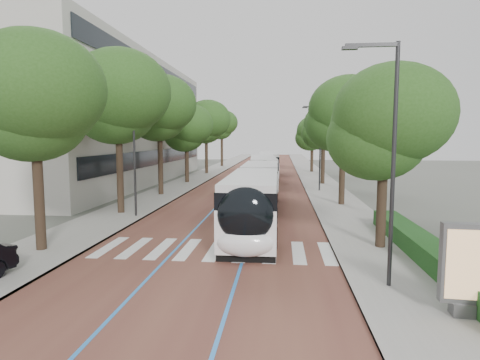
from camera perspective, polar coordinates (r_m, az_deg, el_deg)
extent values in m
plane|color=#51544C|center=(17.56, -4.77, -10.81)|extent=(160.00, 160.00, 0.00)
cube|color=#582D27|center=(56.83, 2.68, 0.83)|extent=(11.00, 140.00, 0.02)
cube|color=gray|center=(57.73, -4.77, 0.95)|extent=(4.00, 140.00, 0.12)
cube|color=gray|center=(56.91, 10.24, 0.80)|extent=(4.00, 140.00, 0.12)
cube|color=gray|center=(57.41, -2.91, 0.93)|extent=(0.20, 140.00, 0.14)
cube|color=gray|center=(56.80, 8.33, 0.82)|extent=(0.20, 140.00, 0.14)
cube|color=silver|center=(19.88, -18.12, -9.01)|extent=(0.55, 3.60, 0.01)
cube|color=silver|center=(19.42, -14.70, -9.27)|extent=(0.55, 3.60, 0.01)
cube|color=silver|center=(19.02, -11.13, -9.50)|extent=(0.55, 3.60, 0.01)
cube|color=silver|center=(18.71, -7.41, -9.71)|extent=(0.55, 3.60, 0.01)
cube|color=silver|center=(18.47, -3.57, -9.88)|extent=(0.55, 3.60, 0.01)
cube|color=silver|center=(18.31, 0.35, -10.00)|extent=(0.55, 3.60, 0.01)
cube|color=silver|center=(18.23, 4.32, -10.09)|extent=(0.55, 3.60, 0.01)
cube|color=silver|center=(18.25, 8.31, -10.12)|extent=(0.55, 3.60, 0.01)
cube|color=silver|center=(18.34, 12.28, -10.11)|extent=(0.55, 3.60, 0.01)
cube|color=#2A7BD3|center=(56.94, 1.07, 0.86)|extent=(0.12, 126.00, 0.01)
cube|color=#2A7BD3|center=(56.77, 4.29, 0.83)|extent=(0.12, 126.00, 0.01)
cube|color=beige|center=(49.99, -21.27, 7.76)|extent=(18.00, 40.00, 14.00)
cube|color=black|center=(46.60, -11.11, 3.29)|extent=(0.12, 38.00, 1.60)
cube|color=black|center=(46.57, -11.19, 7.23)|extent=(0.12, 38.00, 1.60)
cube|color=black|center=(46.75, -11.27, 11.15)|extent=(0.12, 38.00, 1.60)
cube|color=black|center=(47.13, -11.35, 14.78)|extent=(0.12, 38.00, 1.60)
cube|color=#174418|center=(18.14, 25.17, -9.11)|extent=(1.20, 14.00, 0.80)
cylinder|color=#28282A|center=(14.04, 20.97, 1.74)|extent=(0.14, 0.14, 8.00)
cube|color=#28282A|center=(14.14, 18.30, 17.76)|extent=(1.70, 0.12, 0.12)
cube|color=#28282A|center=(14.00, 15.35, 17.64)|extent=(0.50, 0.20, 0.10)
cylinder|color=#28282A|center=(38.71, 11.33, 4.43)|extent=(0.14, 0.14, 8.00)
cube|color=#28282A|center=(38.74, 10.25, 10.23)|extent=(1.70, 0.12, 0.12)
cube|color=#28282A|center=(38.69, 9.20, 10.13)|extent=(0.50, 0.20, 0.10)
cylinder|color=#28282A|center=(26.22, -14.80, 3.70)|extent=(0.14, 0.14, 8.00)
cylinder|color=black|center=(19.84, -26.67, -2.57)|extent=(0.44, 0.44, 4.67)
ellipsoid|color=#244B18|center=(19.71, -27.25, 9.75)|extent=(5.75, 5.75, 4.89)
cylinder|color=black|center=(27.76, -16.70, 0.73)|extent=(0.44, 0.44, 5.31)
ellipsoid|color=#244B18|center=(27.76, -17.00, 10.70)|extent=(6.46, 6.46, 5.49)
cylinder|color=black|center=(36.21, -11.24, 2.00)|extent=(0.44, 0.44, 5.28)
ellipsoid|color=#244B18|center=(36.21, -11.40, 9.60)|extent=(5.99, 5.99, 5.09)
cylinder|color=black|center=(45.87, -7.56, 2.24)|extent=(0.44, 0.44, 4.28)
ellipsoid|color=#244B18|center=(45.79, -7.63, 7.10)|extent=(5.53, 5.53, 4.70)
cylinder|color=black|center=(57.57, -4.79, 3.40)|extent=(0.44, 0.44, 5.08)
ellipsoid|color=#244B18|center=(57.55, -4.83, 8.00)|extent=(6.45, 6.45, 5.48)
cylinder|color=black|center=(72.35, -2.59, 3.96)|extent=(0.44, 0.44, 5.16)
ellipsoid|color=#244B18|center=(72.34, -2.61, 7.67)|extent=(5.22, 5.22, 4.44)
cylinder|color=black|center=(19.32, 19.47, -3.61)|extent=(0.44, 0.44, 3.93)
ellipsoid|color=#244B18|center=(19.08, 19.85, 7.03)|extent=(5.23, 5.23, 4.45)
cylinder|color=black|center=(30.98, 14.31, 0.72)|extent=(0.44, 0.44, 4.68)
ellipsoid|color=#244B18|center=(30.90, 14.51, 8.60)|extent=(5.84, 5.84, 4.96)
cylinder|color=black|center=(44.85, 11.70, 2.11)|extent=(0.44, 0.44, 4.33)
ellipsoid|color=#244B18|center=(44.77, 11.81, 7.14)|extent=(4.94, 4.94, 4.20)
cylinder|color=black|center=(60.77, 10.18, 2.95)|extent=(0.44, 0.44, 3.99)
ellipsoid|color=#244B18|center=(60.70, 10.24, 6.37)|extent=(5.24, 5.24, 4.45)
cylinder|color=black|center=(25.67, 2.55, -1.41)|extent=(2.31, 0.92, 2.30)
cube|color=white|center=(20.69, 1.82, -4.62)|extent=(2.56, 9.38, 1.82)
cube|color=black|center=(20.52, 1.83, -1.49)|extent=(2.60, 9.19, 0.97)
cube|color=silver|center=(20.44, 1.83, 0.29)|extent=(2.51, 9.19, 0.31)
cube|color=black|center=(20.92, 1.81, -7.55)|extent=(2.51, 9.00, 0.35)
cube|color=white|center=(30.02, 2.97, -1.33)|extent=(2.55, 7.76, 1.82)
cube|color=black|center=(29.90, 2.98, 0.84)|extent=(2.59, 7.60, 0.97)
cube|color=silver|center=(29.85, 2.99, 2.06)|extent=(2.50, 7.60, 0.31)
cube|color=black|center=(30.18, 2.96, -3.38)|extent=(2.50, 7.45, 0.35)
ellipsoid|color=black|center=(16.12, 0.79, -4.97)|extent=(2.36, 1.12, 2.28)
ellipsoid|color=white|center=(16.32, 0.77, -8.94)|extent=(2.36, 1.02, 1.14)
cylinder|color=black|center=(18.74, -2.13, -8.12)|extent=(0.31, 1.00, 1.00)
cylinder|color=black|center=(18.59, 4.87, -8.26)|extent=(0.31, 1.00, 1.00)
cylinder|color=black|center=(31.84, 1.06, -2.29)|extent=(0.31, 1.00, 1.00)
cylinder|color=black|center=(31.75, 5.14, -2.34)|extent=(0.31, 1.00, 1.00)
cylinder|color=black|center=(23.94, -0.43, -5.03)|extent=(0.31, 1.00, 1.00)
cylinder|color=black|center=(23.82, 5.01, -5.11)|extent=(0.31, 1.00, 1.00)
cube|color=white|center=(41.19, 3.27, 0.64)|extent=(3.29, 12.14, 1.82)
cube|color=black|center=(41.10, 3.28, 2.22)|extent=(3.32, 11.90, 0.97)
cube|color=silver|center=(41.06, 3.28, 3.11)|extent=(3.23, 11.90, 0.31)
cube|color=black|center=(41.30, 3.26, -0.86)|extent=(3.21, 11.66, 0.35)
ellipsoid|color=black|center=(35.29, 3.47, 0.96)|extent=(2.42, 1.25, 2.28)
ellipsoid|color=white|center=(35.36, 3.46, -0.89)|extent=(2.41, 1.15, 1.14)
cylinder|color=black|center=(37.68, 1.66, -1.01)|extent=(0.37, 1.02, 1.00)
cylinder|color=black|center=(37.73, 5.09, -1.02)|extent=(0.37, 1.02, 1.00)
cylinder|color=black|center=(45.03, 1.72, 0.12)|extent=(0.37, 1.02, 1.00)
cylinder|color=black|center=(45.08, 4.60, 0.11)|extent=(0.37, 1.02, 1.00)
cube|color=white|center=(52.93, 4.11, 1.81)|extent=(2.80, 12.06, 1.82)
cube|color=black|center=(52.86, 4.12, 3.04)|extent=(2.84, 11.82, 0.97)
cube|color=silver|center=(52.83, 4.12, 3.73)|extent=(2.75, 11.82, 0.31)
cube|color=black|center=(53.02, 4.10, 0.63)|extent=(2.74, 11.58, 0.35)
ellipsoid|color=black|center=(47.04, 4.07, 2.20)|extent=(2.38, 1.16, 2.28)
ellipsoid|color=white|center=(47.08, 4.06, 0.81)|extent=(2.37, 1.06, 1.14)
cylinder|color=black|center=(49.42, 2.77, 0.64)|extent=(0.33, 1.01, 1.00)
cylinder|color=black|center=(49.41, 5.39, 0.61)|extent=(0.33, 1.01, 1.00)
cylinder|color=black|center=(56.79, 2.98, 1.32)|extent=(0.33, 1.01, 1.00)
cylinder|color=black|center=(56.78, 5.26, 1.30)|extent=(0.33, 1.01, 1.00)
cube|color=#59595B|center=(13.29, 29.01, -15.71)|extent=(0.62, 0.53, 0.39)
cube|color=#59595B|center=(12.88, 29.31, -10.26)|extent=(1.28, 0.43, 2.23)
cube|color=tan|center=(12.72, 29.58, -10.48)|extent=(1.07, 0.10, 1.94)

